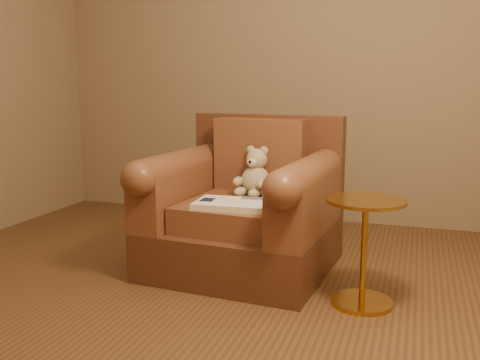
% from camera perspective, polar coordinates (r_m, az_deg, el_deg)
% --- Properties ---
extents(floor, '(4.00, 4.00, 0.00)m').
position_cam_1_polar(floor, '(2.88, -5.69, -13.11)').
color(floor, brown).
rests_on(floor, ground).
extents(armchair, '(1.11, 1.06, 0.93)m').
position_cam_1_polar(armchair, '(3.33, 0.59, -3.27)').
color(armchair, '#532D1B').
rests_on(armchair, floor).
extents(teddy_bear, '(0.23, 0.26, 0.32)m').
position_cam_1_polar(teddy_bear, '(3.36, 1.56, 0.38)').
color(teddy_bear, tan).
rests_on(teddy_bear, armchair).
extents(guidebook, '(0.47, 0.30, 0.04)m').
position_cam_1_polar(guidebook, '(3.04, -0.53, -2.61)').
color(guidebook, beige).
rests_on(guidebook, armchair).
extents(side_table, '(0.40, 0.40, 0.56)m').
position_cam_1_polar(side_table, '(2.84, 13.09, -7.14)').
color(side_table, '#BD8934').
rests_on(side_table, floor).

